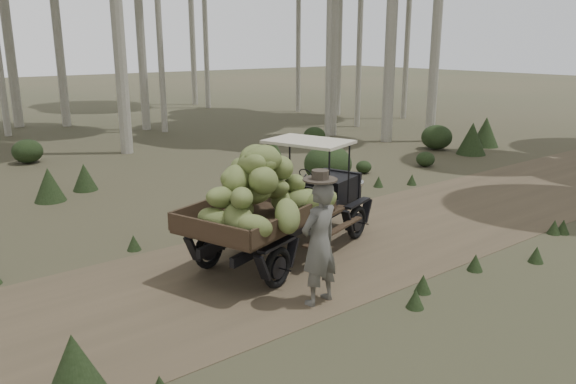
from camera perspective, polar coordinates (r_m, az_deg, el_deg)
name	(u,v)px	position (r m, az deg, el deg)	size (l,w,h in m)	color
ground	(315,254)	(10.42, 2.77, -6.34)	(120.00, 120.00, 0.00)	#473D2B
dirt_track	(315,254)	(10.42, 2.77, -6.32)	(70.00, 4.00, 0.01)	brown
banana_truck	(273,192)	(9.58, -1.58, 0.03)	(4.58, 2.92, 2.22)	black
farmer	(319,242)	(8.23, 3.19, -5.09)	(0.73, 0.56, 2.04)	#56554F
undergrowth	(480,233)	(10.45, 18.94, -4.00)	(24.71, 24.18, 1.34)	#233319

